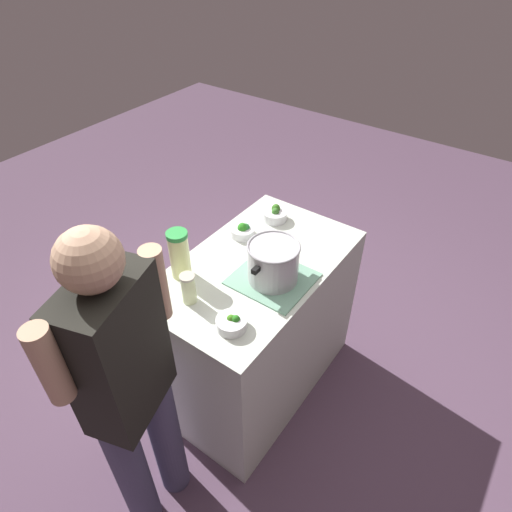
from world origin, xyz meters
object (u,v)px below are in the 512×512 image
(mason_jar, at_px, (189,288))
(person_cook, at_px, (130,391))
(broccoli_bowl_back, at_px, (232,323))
(cooking_pot, at_px, (273,262))
(broccoli_bowl_front, at_px, (275,215))
(lemonade_pitcher, at_px, (179,254))
(broccoli_bowl_center, at_px, (243,231))

(mason_jar, height_order, person_cook, person_cook)
(broccoli_bowl_back, bearing_deg, cooking_pot, -175.38)
(mason_jar, bearing_deg, person_cook, 14.60)
(cooking_pot, distance_m, person_cook, 0.82)
(broccoli_bowl_front, distance_m, person_cook, 1.23)
(lemonade_pitcher, relative_size, broccoli_bowl_back, 1.89)
(mason_jar, xyz_separation_m, person_cook, (0.47, 0.12, -0.09))
(broccoli_bowl_front, xyz_separation_m, person_cook, (1.22, 0.17, -0.05))
(mason_jar, height_order, broccoli_bowl_front, mason_jar)
(broccoli_bowl_back, bearing_deg, person_cook, -15.70)
(cooking_pot, height_order, lemonade_pitcher, lemonade_pitcher)
(broccoli_bowl_front, bearing_deg, lemonade_pitcher, -8.95)
(broccoli_bowl_center, xyz_separation_m, broccoli_bowl_back, (0.54, 0.35, -0.00))
(lemonade_pitcher, relative_size, mason_jar, 1.67)
(broccoli_bowl_front, height_order, person_cook, person_cook)
(broccoli_bowl_front, bearing_deg, mason_jar, 3.62)
(cooking_pot, bearing_deg, mason_jar, -33.67)
(broccoli_bowl_front, distance_m, broccoli_bowl_center, 0.23)
(mason_jar, distance_m, broccoli_bowl_back, 0.25)
(cooking_pot, bearing_deg, broccoli_bowl_back, 4.62)
(broccoli_bowl_front, height_order, broccoli_bowl_back, broccoli_bowl_front)
(broccoli_bowl_back, bearing_deg, mason_jar, -93.45)
(broccoli_bowl_back, distance_m, person_cook, 0.47)
(mason_jar, distance_m, person_cook, 0.49)
(lemonade_pitcher, bearing_deg, cooking_pot, 121.19)
(person_cook, bearing_deg, lemonade_pitcher, -154.81)
(cooking_pot, distance_m, broccoli_bowl_back, 0.36)
(cooking_pot, relative_size, mason_jar, 2.11)
(mason_jar, xyz_separation_m, broccoli_bowl_front, (-0.75, -0.05, -0.04))
(lemonade_pitcher, distance_m, broccoli_bowl_back, 0.43)
(broccoli_bowl_center, bearing_deg, broccoli_bowl_back, 32.90)
(lemonade_pitcher, distance_m, person_cook, 0.65)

